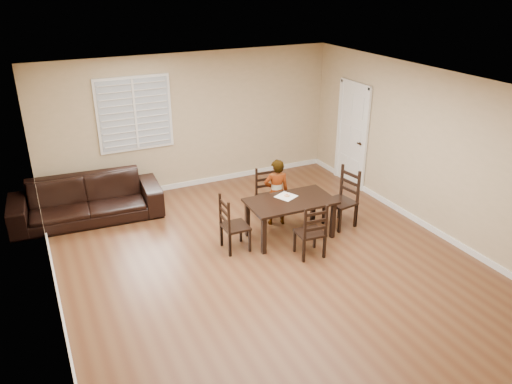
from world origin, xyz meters
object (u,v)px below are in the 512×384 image
Objects in this scene: chair_left at (229,227)px; chair_right at (346,199)px; donut at (287,195)px; child at (276,192)px; chair_far at (313,235)px; dining_table at (290,205)px; sofa at (87,200)px; chair_near at (267,194)px.

chair_right is (2.19, -0.03, 0.05)m from chair_left.
donut is (-1.08, 0.16, 0.22)m from chair_right.
chair_right is 0.86× the size of child.
donut is at bearing -82.24° from chair_left.
child reaches higher than chair_far.
chair_far is 9.95× the size of donut.
chair_far is 0.97× the size of chair_left.
dining_table is 1.55× the size of chair_left.
chair_far is at bearing -92.83° from donut.
chair_far is at bearing -90.52° from dining_table.
chair_left reaches higher than sofa.
chair_left is 1.22m from child.
chair_near is 1.67m from chair_far.
chair_far is at bearing -87.70° from chair_near.
dining_table is 0.56× the size of sofa.
chair_right is 11.39× the size of donut.
dining_table is 0.78m from chair_far.
chair_right reaches higher than chair_left.
sofa is at bearing 145.28° from dining_table.
chair_far reaches higher than donut.
child reaches higher than donut.
dining_table is at bearing -97.63° from donut.
chair_left is (-1.12, -0.89, 0.01)m from chair_near.
chair_left is 2.20m from chair_right.
chair_right is 1.12m from donut.
chair_right reaches higher than dining_table.
chair_left is 1.15m from donut.
child is at bearing -86.68° from chair_far.
chair_left reaches higher than chair_far.
child is (1.10, 0.49, 0.18)m from chair_left.
dining_table is at bearing -86.90° from chair_far.
chair_near reaches higher than donut.
chair_right is 4.57m from sofa.
chair_far is 1.32m from chair_left.
child reaches higher than chair_near.
donut is at bearing 83.66° from dining_table.
dining_table is 3.63m from sofa.
dining_table is 1.39× the size of chair_right.
chair_far reaches higher than sofa.
chair_far is 0.35× the size of sofa.
chair_right reaches higher than chair_near.
chair_left is at bearing 37.86° from child.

